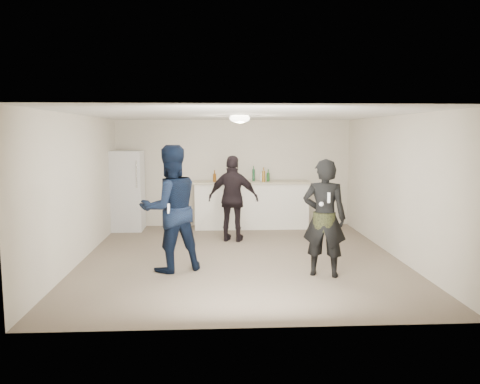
{
  "coord_description": "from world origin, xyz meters",
  "views": [
    {
      "loc": [
        -0.43,
        -8.03,
        2.18
      ],
      "look_at": [
        0.0,
        0.2,
        1.15
      ],
      "focal_mm": 35.0,
      "sensor_mm": 36.0,
      "label": 1
    }
  ],
  "objects_px": {
    "man": "(170,209)",
    "fridge": "(127,191)",
    "woman": "(324,218)",
    "counter": "(251,205)",
    "shaker": "(240,178)",
    "spectator": "(233,199)"
  },
  "relations": [
    {
      "from": "fridge",
      "to": "spectator",
      "type": "xyz_separation_m",
      "value": [
        2.36,
        -1.27,
        -0.03
      ]
    },
    {
      "from": "counter",
      "to": "shaker",
      "type": "distance_m",
      "value": 0.71
    },
    {
      "from": "counter",
      "to": "spectator",
      "type": "bearing_deg",
      "value": -109.38
    },
    {
      "from": "fridge",
      "to": "man",
      "type": "height_order",
      "value": "man"
    },
    {
      "from": "counter",
      "to": "fridge",
      "type": "relative_size",
      "value": 1.44
    },
    {
      "from": "counter",
      "to": "man",
      "type": "bearing_deg",
      "value": -114.72
    },
    {
      "from": "man",
      "to": "shaker",
      "type": "bearing_deg",
      "value": -136.03
    },
    {
      "from": "woman",
      "to": "counter",
      "type": "bearing_deg",
      "value": -59.07
    },
    {
      "from": "fridge",
      "to": "woman",
      "type": "relative_size",
      "value": 1.0
    },
    {
      "from": "counter",
      "to": "fridge",
      "type": "xyz_separation_m",
      "value": [
        -2.83,
        -0.07,
        0.38
      ]
    },
    {
      "from": "spectator",
      "to": "woman",
      "type": "bearing_deg",
      "value": 132.3
    },
    {
      "from": "counter",
      "to": "spectator",
      "type": "distance_m",
      "value": 1.46
    },
    {
      "from": "fridge",
      "to": "man",
      "type": "distance_m",
      "value": 3.53
    },
    {
      "from": "counter",
      "to": "spectator",
      "type": "height_order",
      "value": "spectator"
    },
    {
      "from": "fridge",
      "to": "shaker",
      "type": "bearing_deg",
      "value": -1.37
    },
    {
      "from": "shaker",
      "to": "woman",
      "type": "xyz_separation_m",
      "value": [
        1.09,
        -3.62,
        -0.27
      ]
    },
    {
      "from": "fridge",
      "to": "woman",
      "type": "height_order",
      "value": "woman"
    },
    {
      "from": "man",
      "to": "woman",
      "type": "xyz_separation_m",
      "value": [
        2.37,
        -0.4,
        -0.1
      ]
    },
    {
      "from": "man",
      "to": "fridge",
      "type": "bearing_deg",
      "value": -92.98
    },
    {
      "from": "shaker",
      "to": "spectator",
      "type": "bearing_deg",
      "value": -99.81
    },
    {
      "from": "counter",
      "to": "woman",
      "type": "height_order",
      "value": "woman"
    },
    {
      "from": "counter",
      "to": "man",
      "type": "distance_m",
      "value": 3.72
    }
  ]
}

